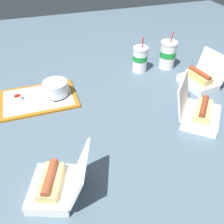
# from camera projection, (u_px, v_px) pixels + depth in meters

# --- Properties ---
(ground_plane) EXTENTS (3.20, 3.20, 0.00)m
(ground_plane) POSITION_uv_depth(u_px,v_px,m) (120.00, 118.00, 1.12)
(ground_plane) COLOR #4C6070
(food_tray) EXTENTS (0.37, 0.26, 0.01)m
(food_tray) POSITION_uv_depth(u_px,v_px,m) (38.00, 99.00, 1.23)
(food_tray) COLOR #A56619
(food_tray) RESTS_ON ground_plane
(cake_container) EXTENTS (0.13, 0.13, 0.07)m
(cake_container) POSITION_uv_depth(u_px,v_px,m) (56.00, 89.00, 1.23)
(cake_container) COLOR black
(cake_container) RESTS_ON food_tray
(ketchup_cup) EXTENTS (0.04, 0.04, 0.02)m
(ketchup_cup) POSITION_uv_depth(u_px,v_px,m) (18.00, 98.00, 1.20)
(ketchup_cup) COLOR white
(ketchup_cup) RESTS_ON food_tray
(napkin_stack) EXTENTS (0.12, 0.12, 0.00)m
(napkin_stack) POSITION_uv_depth(u_px,v_px,m) (41.00, 102.00, 1.20)
(napkin_stack) COLOR white
(napkin_stack) RESTS_ON food_tray
(plastic_fork) EXTENTS (0.11, 0.05, 0.00)m
(plastic_fork) POSITION_uv_depth(u_px,v_px,m) (33.00, 94.00, 1.25)
(plastic_fork) COLOR white
(plastic_fork) RESTS_ON food_tray
(clamshell_hotdog_corner) EXTENTS (0.27, 0.27, 0.18)m
(clamshell_hotdog_corner) POSITION_uv_depth(u_px,v_px,m) (199.00, 113.00, 1.09)
(clamshell_hotdog_corner) COLOR white
(clamshell_hotdog_corner) RESTS_ON ground_plane
(clamshell_hotdog_center) EXTENTS (0.20, 0.21, 0.17)m
(clamshell_hotdog_center) POSITION_uv_depth(u_px,v_px,m) (200.00, 79.00, 1.32)
(clamshell_hotdog_center) COLOR white
(clamshell_hotdog_center) RESTS_ON ground_plane
(clamshell_hotdog_front) EXTENTS (0.24, 0.23, 0.17)m
(clamshell_hotdog_front) POSITION_uv_depth(u_px,v_px,m) (55.00, 185.00, 0.80)
(clamshell_hotdog_front) COLOR white
(clamshell_hotdog_front) RESTS_ON ground_plane
(soda_cup_left) EXTENTS (0.10, 0.10, 0.22)m
(soda_cup_left) POSITION_uv_depth(u_px,v_px,m) (168.00, 54.00, 1.46)
(soda_cup_left) COLOR white
(soda_cup_left) RESTS_ON ground_plane
(soda_cup_corner) EXTENTS (0.09, 0.09, 0.21)m
(soda_cup_corner) POSITION_uv_depth(u_px,v_px,m) (140.00, 59.00, 1.42)
(soda_cup_corner) COLOR white
(soda_cup_corner) RESTS_ON ground_plane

